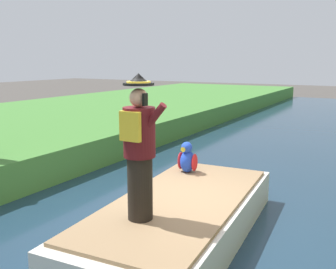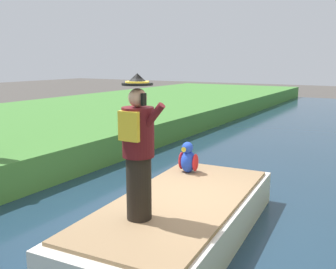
# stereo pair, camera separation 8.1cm
# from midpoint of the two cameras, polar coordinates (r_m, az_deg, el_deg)

# --- Properties ---
(ground_plane) EXTENTS (80.00, 80.00, 0.00)m
(ground_plane) POSITION_cam_midpoint_polar(r_m,az_deg,el_deg) (6.03, 2.48, -15.71)
(ground_plane) COLOR #4C4742
(canal_water) EXTENTS (6.88, 48.00, 0.10)m
(canal_water) POSITION_cam_midpoint_polar(r_m,az_deg,el_deg) (6.00, 2.49, -15.28)
(canal_water) COLOR #1E384C
(canal_water) RESTS_ON ground
(boat) EXTENTS (2.12, 4.33, 0.61)m
(boat) POSITION_cam_midpoint_polar(r_m,az_deg,el_deg) (5.81, 2.23, -12.40)
(boat) COLOR silver
(boat) RESTS_ON canal_water
(person_pirate) EXTENTS (0.61, 0.42, 1.85)m
(person_pirate) POSITION_cam_midpoint_polar(r_m,az_deg,el_deg) (4.74, -3.98, -2.09)
(person_pirate) COLOR black
(person_pirate) RESTS_ON boat
(parrot_plush) EXTENTS (0.36, 0.34, 0.57)m
(parrot_plush) POSITION_cam_midpoint_polar(r_m,az_deg,el_deg) (6.91, 3.38, -3.72)
(parrot_plush) COLOR blue
(parrot_plush) RESTS_ON boat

